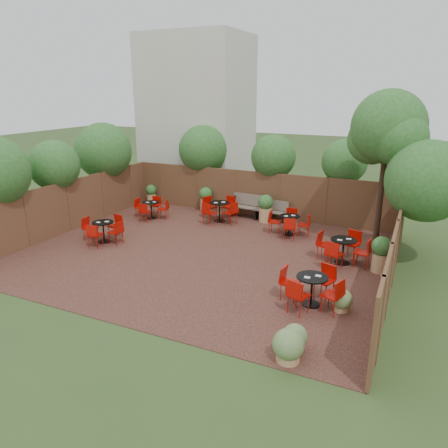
% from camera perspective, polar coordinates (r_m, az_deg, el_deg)
% --- Properties ---
extents(ground, '(80.00, 80.00, 0.00)m').
position_cam_1_polar(ground, '(14.73, -2.63, -3.99)').
color(ground, '#354F23').
rests_on(ground, ground).
extents(courtyard_paving, '(12.00, 10.00, 0.02)m').
position_cam_1_polar(courtyard_paving, '(14.73, -2.63, -3.95)').
color(courtyard_paving, '#331614').
rests_on(courtyard_paving, ground).
extents(fence_back, '(12.00, 0.08, 2.00)m').
position_cam_1_polar(fence_back, '(18.79, 4.39, 3.98)').
color(fence_back, '#53371E').
rests_on(fence_back, ground).
extents(fence_left, '(0.08, 10.00, 2.00)m').
position_cam_1_polar(fence_left, '(17.88, -20.01, 2.24)').
color(fence_left, '#53371E').
rests_on(fence_left, ground).
extents(fence_right, '(0.08, 10.00, 2.00)m').
position_cam_1_polar(fence_right, '(12.91, 21.72, -3.74)').
color(fence_right, '#53371E').
rests_on(fence_right, ground).
extents(neighbour_building, '(5.00, 4.00, 8.00)m').
position_cam_1_polar(neighbour_building, '(22.91, -3.55, 14.07)').
color(neighbour_building, beige).
rests_on(neighbour_building, ground).
extents(overhang_foliage, '(15.77, 10.56, 2.50)m').
position_cam_1_polar(overhang_foliage, '(16.94, -5.04, 8.29)').
color(overhang_foliage, '#265D1E').
rests_on(overhang_foliage, ground).
extents(courtyard_tree, '(2.64, 2.54, 5.42)m').
position_cam_1_polar(courtyard_tree, '(15.35, 20.96, 11.35)').
color(courtyard_tree, black).
rests_on(courtyard_tree, courtyard_paving).
extents(park_bench_left, '(1.67, 0.65, 1.01)m').
position_cam_1_polar(park_bench_left, '(18.65, 3.38, 2.44)').
color(park_bench_left, brown).
rests_on(park_bench_left, courtyard_paving).
extents(park_bench_right, '(1.45, 0.58, 0.88)m').
position_cam_1_polar(park_bench_right, '(18.31, 6.40, 1.85)').
color(park_bench_right, brown).
rests_on(park_bench_right, courtyard_paving).
extents(bistro_tables, '(10.05, 7.35, 0.95)m').
position_cam_1_polar(bistro_tables, '(15.42, 1.45, -1.07)').
color(bistro_tables, black).
rests_on(bistro_tables, courtyard_paving).
extents(planters, '(11.52, 4.39, 1.17)m').
position_cam_1_polar(planters, '(17.51, 3.36, 1.70)').
color(planters, tan).
rests_on(planters, courtyard_paving).
extents(low_shrubs, '(1.22, 3.21, 0.72)m').
position_cam_1_polar(low_shrubs, '(9.86, 10.77, -13.85)').
color(low_shrubs, tan).
rests_on(low_shrubs, courtyard_paving).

